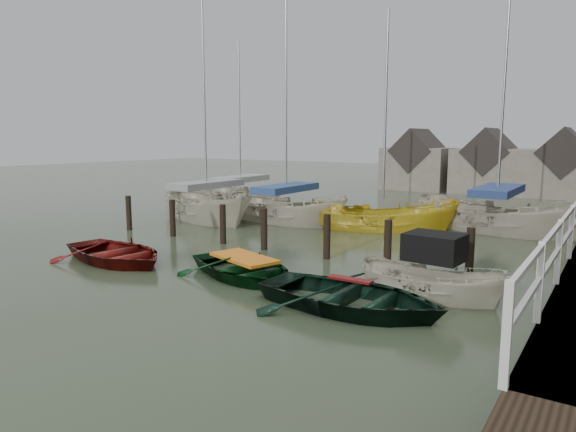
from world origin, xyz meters
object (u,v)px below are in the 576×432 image
Objects in this scene: rowboat_dkgreen at (350,310)px; motorboat at (430,291)px; rowboat_green at (244,278)px; sailboat_e at (241,206)px; sailboat_b at (286,220)px; sailboat_c at (382,229)px; sailboat_d at (495,229)px; sailboat_a at (207,218)px; rowboat_red at (117,262)px.

motorboat is (1.16, 1.93, 0.12)m from rowboat_dkgreen.
sailboat_e is at bearing 56.97° from rowboat_green.
sailboat_c is at bearing -75.07° from sailboat_b.
sailboat_e reaches higher than motorboat.
sailboat_d is (0.57, 11.97, 0.06)m from rowboat_dkgreen.
sailboat_b is 1.02× the size of sailboat_d.
rowboat_dkgreen is at bearing 153.57° from motorboat.
sailboat_e is (-1.41, 4.25, -0.00)m from sailboat_a.
motorboat reaches higher than rowboat_red.
sailboat_c is 0.82× the size of sailboat_d.
sailboat_c is (7.83, 2.02, -0.05)m from sailboat_a.
sailboat_a is (-3.39, 7.75, 0.06)m from rowboat_red.
sailboat_e is (-12.66, 12.04, 0.06)m from rowboat_dkgreen.
rowboat_dkgreen is (7.85, -0.03, 0.00)m from rowboat_red.
motorboat is 0.37× the size of sailboat_e.
sailboat_c is (0.12, 9.04, 0.01)m from rowboat_green.
rowboat_green is 4.83m from motorboat.
motorboat is 0.31× the size of sailboat_d.
sailboat_b reaches higher than rowboat_dkgreen.
sailboat_c is at bearing 133.06° from sailboat_d.
rowboat_green is 0.31× the size of sailboat_b.
rowboat_green is at bearing 108.44° from motorboat.
sailboat_d is (-0.58, 10.04, -0.06)m from motorboat.
sailboat_a is at bearing -147.55° from sailboat_e.
motorboat is at bearing -70.65° from rowboat_red.
rowboat_red is at bearing 91.21° from rowboat_dkgreen.
sailboat_d is 13.23m from sailboat_e.
rowboat_green is at bearing 79.17° from rowboat_dkgreen.
sailboat_b is at bearing 41.69° from rowboat_dkgreen.
rowboat_green is at bearing -126.93° from sailboat_e.
rowboat_green is 9.43m from sailboat_b.
sailboat_b is 1.25× the size of sailboat_c.
sailboat_b is (-8.93, 7.26, -0.06)m from motorboat.
rowboat_red is at bearing 117.60° from rowboat_green.
sailboat_a is at bearing 124.06° from sailboat_d.
sailboat_e is at bearing 29.30° from rowboat_red.
sailboat_b is 5.65m from sailboat_e.
motorboat is 11.51m from sailboat_b.
rowboat_red is 12.93m from sailboat_e.
sailboat_e is at bearing 66.58° from sailboat_b.
sailboat_a is 4.48m from sailboat_e.
sailboat_c reaches higher than rowboat_green.
rowboat_red reaches higher than rowboat_green.
rowboat_red is 1.09× the size of motorboat.
sailboat_b reaches higher than sailboat_a.
sailboat_a is 8.09m from sailboat_c.
sailboat_c is (4.36, 0.62, -0.05)m from sailboat_b.
sailboat_b is at bearing 76.68° from sailboat_c.
sailboat_b is 4.40m from sailboat_c.
sailboat_e is (-9.24, 2.23, 0.05)m from sailboat_c.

